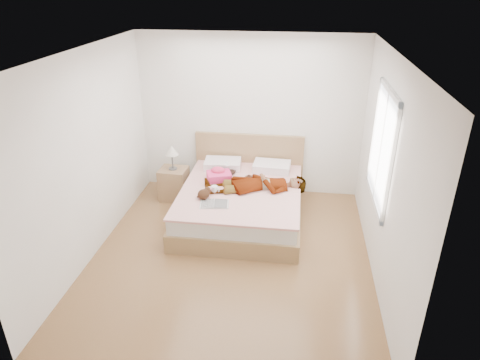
{
  "coord_description": "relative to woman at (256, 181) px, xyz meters",
  "views": [
    {
      "loc": [
        0.76,
        -4.61,
        3.35
      ],
      "look_at": [
        0.0,
        0.85,
        0.7
      ],
      "focal_mm": 32.0,
      "sensor_mm": 36.0,
      "label": 1
    }
  ],
  "objects": [
    {
      "name": "plush_toy",
      "position": [
        -0.69,
        -0.42,
        -0.03
      ],
      "size": [
        0.22,
        0.27,
        0.14
      ],
      "color": "black",
      "rests_on": "bed"
    },
    {
      "name": "bed",
      "position": [
        -0.22,
        0.02,
        -0.34
      ],
      "size": [
        1.8,
        2.08,
        1.0
      ],
      "color": "olive",
      "rests_on": "ground"
    },
    {
      "name": "towel",
      "position": [
        -0.6,
        0.21,
        -0.03
      ],
      "size": [
        0.43,
        0.39,
        0.19
      ],
      "color": "#FF45A4",
      "rests_on": "bed"
    },
    {
      "name": "coffee_mug",
      "position": [
        -0.58,
        -0.24,
        -0.05
      ],
      "size": [
        0.14,
        0.12,
        0.1
      ],
      "color": "white",
      "rests_on": "bed"
    },
    {
      "name": "magazine",
      "position": [
        -0.51,
        -0.59,
        -0.1
      ],
      "size": [
        0.43,
        0.31,
        0.02
      ],
      "color": "white",
      "rests_on": "bed"
    },
    {
      "name": "woman",
      "position": [
        0.0,
        0.0,
        0.0
      ],
      "size": [
        1.63,
        0.92,
        0.21
      ],
      "primitive_type": "imported",
      "rotation": [
        0.0,
        0.0,
        -1.33
      ],
      "color": "white",
      "rests_on": "bed"
    },
    {
      "name": "phone",
      "position": [
        -0.5,
        0.4,
        0.07
      ],
      "size": [
        0.06,
        0.1,
        0.05
      ],
      "primitive_type": "cube",
      "rotation": [
        0.44,
        0.0,
        0.24
      ],
      "color": "silver",
      "rests_on": "bed"
    },
    {
      "name": "ground",
      "position": [
        -0.22,
        -1.01,
        -0.62
      ],
      "size": [
        4.0,
        4.0,
        0.0
      ],
      "primitive_type": "plane",
      "color": "#503419",
      "rests_on": "ground"
    },
    {
      "name": "nightstand",
      "position": [
        -1.39,
        0.44,
        -0.31
      ],
      "size": [
        0.45,
        0.41,
        0.93
      ],
      "color": "olive",
      "rests_on": "ground"
    },
    {
      "name": "room_shell",
      "position": [
        1.56,
        -0.71,
        0.88
      ],
      "size": [
        4.0,
        4.0,
        4.0
      ],
      "color": "white",
      "rests_on": "ground"
    },
    {
      "name": "hair",
      "position": [
        -0.57,
        0.45,
        -0.07
      ],
      "size": [
        0.51,
        0.57,
        0.07
      ],
      "primitive_type": "ellipsoid",
      "rotation": [
        0.0,
        0.0,
        -0.28
      ],
      "color": "black",
      "rests_on": "bed"
    }
  ]
}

